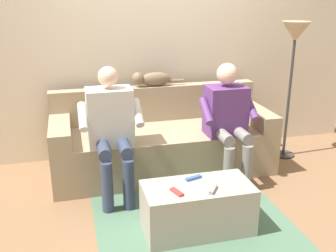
{
  "coord_description": "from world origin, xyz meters",
  "views": [
    {
      "loc": [
        0.89,
        3.61,
        1.78
      ],
      "look_at": [
        0.0,
        0.14,
        0.56
      ],
      "focal_mm": 42.26,
      "sensor_mm": 36.0,
      "label": 1
    }
  ],
  "objects_px": {
    "person_left_seated": "(228,116)",
    "couch": "(162,143)",
    "remote_blue": "(193,178)",
    "cat_on_backrest": "(152,79)",
    "remote_red": "(177,192)",
    "remote_gray": "(213,189)",
    "floor_lamp": "(294,44)",
    "coffee_table": "(197,208)",
    "person_right_seated": "(111,125)"
  },
  "relations": [
    {
      "from": "person_right_seated",
      "to": "remote_blue",
      "type": "xyz_separation_m",
      "value": [
        -0.56,
        0.67,
        -0.27
      ]
    },
    {
      "from": "coffee_table",
      "to": "cat_on_backrest",
      "type": "xyz_separation_m",
      "value": [
        0.04,
        -1.47,
        0.71
      ]
    },
    {
      "from": "remote_gray",
      "to": "floor_lamp",
      "type": "xyz_separation_m",
      "value": [
        -1.35,
        -1.27,
        0.87
      ]
    },
    {
      "from": "person_left_seated",
      "to": "couch",
      "type": "bearing_deg",
      "value": -33.82
    },
    {
      "from": "person_right_seated",
      "to": "remote_red",
      "type": "relative_size",
      "value": 9.15
    },
    {
      "from": "remote_red",
      "to": "floor_lamp",
      "type": "bearing_deg",
      "value": -71.59
    },
    {
      "from": "remote_gray",
      "to": "person_left_seated",
      "type": "bearing_deg",
      "value": 5.99
    },
    {
      "from": "coffee_table",
      "to": "cat_on_backrest",
      "type": "relative_size",
      "value": 1.48
    },
    {
      "from": "coffee_table",
      "to": "remote_blue",
      "type": "height_order",
      "value": "remote_blue"
    },
    {
      "from": "couch",
      "to": "remote_gray",
      "type": "xyz_separation_m",
      "value": [
        -0.08,
        1.27,
        0.11
      ]
    },
    {
      "from": "coffee_table",
      "to": "cat_on_backrest",
      "type": "height_order",
      "value": "cat_on_backrest"
    },
    {
      "from": "person_right_seated",
      "to": "remote_gray",
      "type": "distance_m",
      "value": 1.12
    },
    {
      "from": "couch",
      "to": "floor_lamp",
      "type": "bearing_deg",
      "value": -179.76
    },
    {
      "from": "couch",
      "to": "remote_gray",
      "type": "distance_m",
      "value": 1.28
    },
    {
      "from": "floor_lamp",
      "to": "coffee_table",
      "type": "bearing_deg",
      "value": 39.44
    },
    {
      "from": "person_right_seated",
      "to": "cat_on_backrest",
      "type": "bearing_deg",
      "value": -126.93
    },
    {
      "from": "couch",
      "to": "person_left_seated",
      "type": "relative_size",
      "value": 1.92
    },
    {
      "from": "person_left_seated",
      "to": "person_right_seated",
      "type": "distance_m",
      "value": 1.11
    },
    {
      "from": "remote_red",
      "to": "cat_on_backrest",
      "type": "bearing_deg",
      "value": -24.71
    },
    {
      "from": "cat_on_backrest",
      "to": "remote_red",
      "type": "relative_size",
      "value": 4.41
    },
    {
      "from": "couch",
      "to": "person_right_seated",
      "type": "xyz_separation_m",
      "value": [
        0.56,
        0.38,
        0.37
      ]
    },
    {
      "from": "person_right_seated",
      "to": "couch",
      "type": "bearing_deg",
      "value": -145.34
    },
    {
      "from": "remote_gray",
      "to": "remote_blue",
      "type": "bearing_deg",
      "value": 54.9
    },
    {
      "from": "couch",
      "to": "person_right_seated",
      "type": "bearing_deg",
      "value": 34.66
    },
    {
      "from": "person_right_seated",
      "to": "remote_gray",
      "type": "height_order",
      "value": "person_right_seated"
    },
    {
      "from": "coffee_table",
      "to": "remote_gray",
      "type": "bearing_deg",
      "value": 129.34
    },
    {
      "from": "person_left_seated",
      "to": "person_right_seated",
      "type": "xyz_separation_m",
      "value": [
        1.11,
        0.01,
        0.01
      ]
    },
    {
      "from": "coffee_table",
      "to": "remote_red",
      "type": "bearing_deg",
      "value": 20.58
    },
    {
      "from": "cat_on_backrest",
      "to": "remote_gray",
      "type": "height_order",
      "value": "cat_on_backrest"
    },
    {
      "from": "remote_gray",
      "to": "floor_lamp",
      "type": "relative_size",
      "value": 0.09
    },
    {
      "from": "cat_on_backrest",
      "to": "remote_gray",
      "type": "relative_size",
      "value": 4.06
    },
    {
      "from": "person_right_seated",
      "to": "remote_gray",
      "type": "xyz_separation_m",
      "value": [
        -0.64,
        0.88,
        -0.27
      ]
    },
    {
      "from": "couch",
      "to": "remote_blue",
      "type": "xyz_separation_m",
      "value": [
        0.0,
        1.05,
        0.11
      ]
    },
    {
      "from": "coffee_table",
      "to": "remote_blue",
      "type": "bearing_deg",
      "value": -89.81
    },
    {
      "from": "person_right_seated",
      "to": "remote_gray",
      "type": "bearing_deg",
      "value": 125.84
    },
    {
      "from": "couch",
      "to": "coffee_table",
      "type": "distance_m",
      "value": 1.17
    },
    {
      "from": "remote_red",
      "to": "remote_gray",
      "type": "distance_m",
      "value": 0.27
    },
    {
      "from": "person_left_seated",
      "to": "person_right_seated",
      "type": "height_order",
      "value": "person_right_seated"
    },
    {
      "from": "cat_on_backrest",
      "to": "floor_lamp",
      "type": "relative_size",
      "value": 0.38
    },
    {
      "from": "couch",
      "to": "remote_blue",
      "type": "relative_size",
      "value": 16.28
    },
    {
      "from": "cat_on_backrest",
      "to": "coffee_table",
      "type": "bearing_deg",
      "value": 91.51
    },
    {
      "from": "couch",
      "to": "remote_blue",
      "type": "bearing_deg",
      "value": 89.98
    },
    {
      "from": "coffee_table",
      "to": "person_left_seated",
      "type": "height_order",
      "value": "person_left_seated"
    },
    {
      "from": "remote_blue",
      "to": "floor_lamp",
      "type": "distance_m",
      "value": 1.98
    },
    {
      "from": "cat_on_backrest",
      "to": "remote_gray",
      "type": "distance_m",
      "value": 1.66
    },
    {
      "from": "remote_blue",
      "to": "remote_red",
      "type": "height_order",
      "value": "remote_blue"
    },
    {
      "from": "couch",
      "to": "person_left_seated",
      "type": "height_order",
      "value": "person_left_seated"
    },
    {
      "from": "person_right_seated",
      "to": "coffee_table",
      "type": "bearing_deg",
      "value": 125.36
    },
    {
      "from": "couch",
      "to": "remote_gray",
      "type": "bearing_deg",
      "value": 93.71
    },
    {
      "from": "coffee_table",
      "to": "floor_lamp",
      "type": "height_order",
      "value": "floor_lamp"
    }
  ]
}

